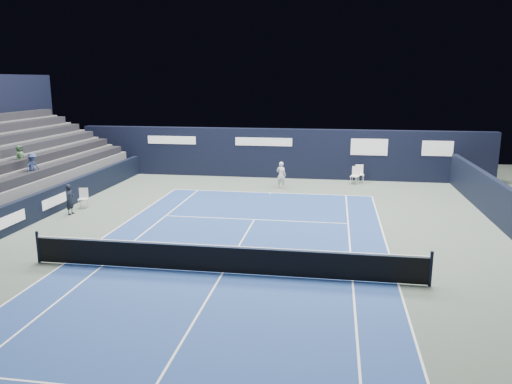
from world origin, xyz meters
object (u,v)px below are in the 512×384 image
folding_chair_back_b (359,172)px  line_judge_chair (83,197)px  tennis_player (281,175)px  folding_chair_back_a (356,172)px  tennis_net (222,258)px

folding_chair_back_b → line_judge_chair: 15.91m
tennis_player → folding_chair_back_a: bearing=24.3°
folding_chair_back_b → tennis_net: 16.40m
folding_chair_back_a → tennis_net: size_ratio=0.08×
line_judge_chair → tennis_net: 11.23m
folding_chair_back_b → tennis_player: size_ratio=0.70×
folding_chair_back_b → tennis_player: bearing=-159.4°
folding_chair_back_b → tennis_player: tennis_player is taller
folding_chair_back_b → tennis_player: 5.12m
line_judge_chair → tennis_player: (9.01, 5.97, 0.22)m
folding_chair_back_b → line_judge_chair: folding_chair_back_b is taller
folding_chair_back_b → tennis_net: (-4.96, -15.63, -0.11)m
line_judge_chair → tennis_net: size_ratio=0.07×
folding_chair_back_a → tennis_net: bearing=-88.1°
folding_chair_back_a → folding_chair_back_b: 0.54m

